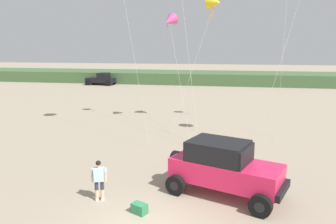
{
  "coord_description": "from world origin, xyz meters",
  "views": [
    {
      "loc": [
        2.67,
        -9.78,
        6.0
      ],
      "look_at": [
        0.18,
        3.34,
        3.35
      ],
      "focal_mm": 35.01,
      "sensor_mm": 36.0,
      "label": 1
    }
  ],
  "objects_px": {
    "kite_orange_streamer": "(169,21)",
    "distant_pickup": "(101,79)",
    "jeep": "(224,167)",
    "person_watching": "(99,178)",
    "cooler_box": "(139,208)",
    "kite_blue_swept": "(215,2)"
  },
  "relations": [
    {
      "from": "kite_orange_streamer",
      "to": "distant_pickup",
      "type": "bearing_deg",
      "value": 122.21
    },
    {
      "from": "jeep",
      "to": "kite_orange_streamer",
      "type": "distance_m",
      "value": 14.45
    },
    {
      "from": "jeep",
      "to": "person_watching",
      "type": "relative_size",
      "value": 2.99
    },
    {
      "from": "distant_pickup",
      "to": "cooler_box",
      "type": "bearing_deg",
      "value": -66.18
    },
    {
      "from": "distant_pickup",
      "to": "kite_blue_swept",
      "type": "height_order",
      "value": "kite_blue_swept"
    },
    {
      "from": "kite_blue_swept",
      "to": "kite_orange_streamer",
      "type": "height_order",
      "value": "kite_blue_swept"
    },
    {
      "from": "jeep",
      "to": "cooler_box",
      "type": "relative_size",
      "value": 8.92
    },
    {
      "from": "kite_blue_swept",
      "to": "kite_orange_streamer",
      "type": "distance_m",
      "value": 3.57
    },
    {
      "from": "jeep",
      "to": "distant_pickup",
      "type": "bearing_deg",
      "value": 118.71
    },
    {
      "from": "jeep",
      "to": "cooler_box",
      "type": "height_order",
      "value": "jeep"
    },
    {
      "from": "person_watching",
      "to": "kite_blue_swept",
      "type": "distance_m",
      "value": 16.46
    },
    {
      "from": "cooler_box",
      "to": "distant_pickup",
      "type": "relative_size",
      "value": 0.12
    },
    {
      "from": "kite_orange_streamer",
      "to": "person_watching",
      "type": "bearing_deg",
      "value": -91.44
    },
    {
      "from": "person_watching",
      "to": "cooler_box",
      "type": "xyz_separation_m",
      "value": [
        1.84,
        -0.73,
        -0.75
      ]
    },
    {
      "from": "jeep",
      "to": "distant_pickup",
      "type": "distance_m",
      "value": 42.34
    },
    {
      "from": "person_watching",
      "to": "cooler_box",
      "type": "bearing_deg",
      "value": -21.59
    },
    {
      "from": "person_watching",
      "to": "kite_blue_swept",
      "type": "bearing_deg",
      "value": 75.12
    },
    {
      "from": "kite_blue_swept",
      "to": "kite_orange_streamer",
      "type": "xyz_separation_m",
      "value": [
        -3.32,
        -0.33,
        -1.29
      ]
    },
    {
      "from": "person_watching",
      "to": "cooler_box",
      "type": "height_order",
      "value": "person_watching"
    },
    {
      "from": "distant_pickup",
      "to": "jeep",
      "type": "bearing_deg",
      "value": -61.29
    },
    {
      "from": "jeep",
      "to": "kite_orange_streamer",
      "type": "bearing_deg",
      "value": 110.55
    },
    {
      "from": "jeep",
      "to": "person_watching",
      "type": "height_order",
      "value": "jeep"
    }
  ]
}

